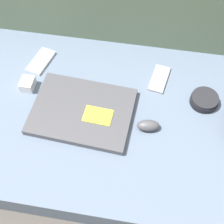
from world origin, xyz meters
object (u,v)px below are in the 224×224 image
Objects in this scene: phone_silver at (41,61)px; phone_small at (159,79)px; charger_brick at (28,84)px; laptop at (82,111)px; computer_mouse at (148,126)px; speaker_puck at (204,100)px.

phone_small is at bearing 13.01° from phone_silver.
charger_brick reaches higher than phone_small.
phone_silver is 0.43m from phone_small.
phone_small is (0.43, -0.01, -0.00)m from phone_silver.
laptop is 4.40× the size of computer_mouse.
phone_silver is 2.47× the size of charger_brick.
speaker_puck is 0.72× the size of phone_silver.
computer_mouse is 0.43m from charger_brick.
computer_mouse is at bearing -143.33° from speaker_puck.
laptop is 0.27m from phone_silver.
phone_silver is (-0.41, 0.21, -0.01)m from computer_mouse.
laptop reaches higher than phone_silver.
phone_silver is at bearing 139.49° from laptop.
computer_mouse reaches higher than speaker_puck.
speaker_puck is at bearing 3.32° from charger_brick.
phone_silver is 1.03× the size of phone_small.
computer_mouse is 0.59× the size of phone_silver.
computer_mouse is 0.20m from phone_small.
phone_small is (0.23, 0.18, -0.01)m from laptop.
computer_mouse is 0.22m from speaker_puck.
charger_brick reaches higher than computer_mouse.
charger_brick is at bearing -156.32° from phone_small.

